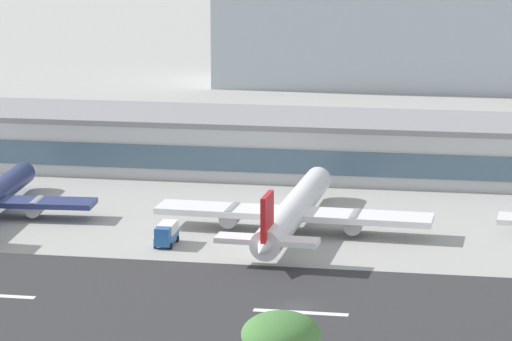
{
  "coord_description": "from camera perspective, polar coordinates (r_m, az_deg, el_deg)",
  "views": [
    {
      "loc": [
        22.38,
        -158.2,
        52.12
      ],
      "look_at": [
        -12.46,
        40.01,
        8.8
      ],
      "focal_mm": 92.72,
      "sensor_mm": 36.0,
      "label": 1
    }
  ],
  "objects": [
    {
      "name": "ground_plane",
      "position": [
        168.06,
        1.83,
        -5.93
      ],
      "size": [
        1400.0,
        1400.0,
        0.0
      ],
      "primitive_type": "plane",
      "color": "#9E9E99"
    },
    {
      "name": "runway_strip",
      "position": [
        166.0,
        1.72,
        -6.14
      ],
      "size": [
        800.0,
        39.46,
        0.08
      ],
      "primitive_type": "cube",
      "color": "#2D2D30",
      "rests_on": "ground_plane"
    },
    {
      "name": "runway_centreline_dash_4",
      "position": [
        165.9,
        1.94,
        -6.14
      ],
      "size": [
        12.0,
        1.2,
        0.01
      ],
      "primitive_type": "cube",
      "color": "white",
      "rests_on": "runway_strip"
    },
    {
      "name": "terminal_building",
      "position": [
        244.57,
        3.08,
        1.1
      ],
      "size": [
        216.5,
        23.07,
        10.64
      ],
      "color": "#B7BABC",
      "rests_on": "ground_plane"
    },
    {
      "name": "distant_hotel_block",
      "position": [
        355.53,
        7.04,
        6.25
      ],
      "size": [
        106.12,
        33.46,
        32.34
      ],
      "primitive_type": "cube",
      "color": "#A8B2BC",
      "rests_on": "ground_plane"
    },
    {
      "name": "airliner_red_tail_gate_1",
      "position": [
        201.95,
        1.55,
        -1.84
      ],
      "size": [
        43.03,
        49.93,
        10.42
      ],
      "rotation": [
        0.0,
        0.0,
        1.53
      ],
      "color": "white",
      "rests_on": "ground_plane"
    },
    {
      "name": "service_box_truck_0",
      "position": [
        196.47,
        -3.89,
        -2.72
      ],
      "size": [
        2.72,
        6.02,
        3.25
      ],
      "rotation": [
        0.0,
        0.0,
        4.71
      ],
      "color": "#23569E",
      "rests_on": "ground_plane"
    },
    {
      "name": "palm_tree_2",
      "position": [
        112.39,
        1.09,
        -7.26
      ],
      "size": [
        6.81,
        6.81,
        17.01
      ],
      "color": "brown",
      "rests_on": "ground_plane"
    }
  ]
}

